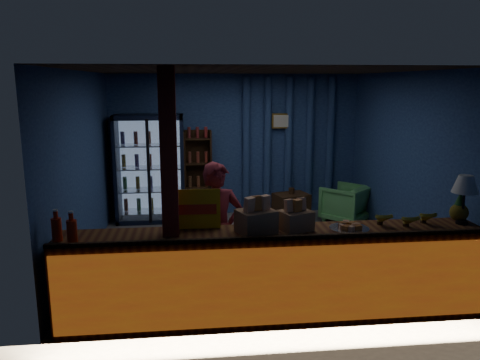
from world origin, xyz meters
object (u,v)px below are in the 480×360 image
object	(u,v)px
shopkeeper	(218,231)
pastry_tray	(349,228)
table_lamp	(465,186)
green_chair	(345,203)

from	to	relation	value
shopkeeper	pastry_tray	xyz separation A→B (m)	(1.32, -0.61, 0.18)
shopkeeper	table_lamp	xyz separation A→B (m)	(2.60, -0.54, 0.58)
green_chair	table_lamp	bearing A→B (deg)	50.07
shopkeeper	green_chair	size ratio (longest dim) A/B	2.17
pastry_tray	table_lamp	size ratio (longest dim) A/B	0.77
green_chair	pastry_tray	size ratio (longest dim) A/B	1.77
shopkeeper	pastry_tray	size ratio (longest dim) A/B	3.84
pastry_tray	table_lamp	distance (m)	1.34
pastry_tray	table_lamp	world-z (taller)	table_lamp
green_chair	shopkeeper	bearing A→B (deg)	5.66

